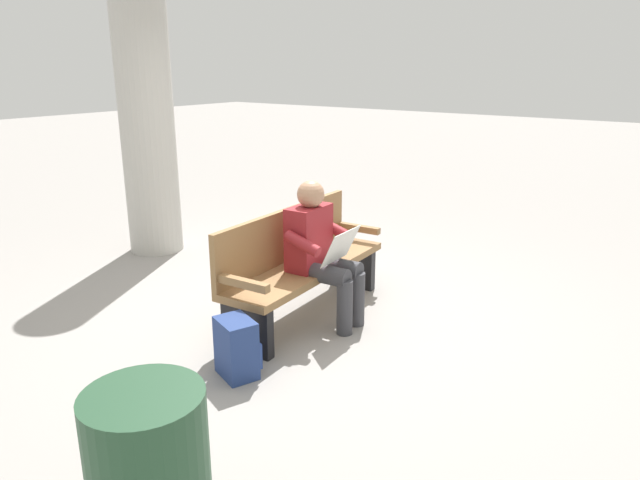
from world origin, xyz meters
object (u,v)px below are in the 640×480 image
Objects in this scene: backpack at (237,348)px; support_pillar at (146,111)px; person_seated at (321,249)px; bench_near at (300,263)px.

backpack is 0.13× the size of support_pillar.
person_seated is 2.88m from support_pillar.
backpack is 3.42m from support_pillar.
support_pillar reaches higher than backpack.
bench_near is at bearing 79.33° from support_pillar.
bench_near is at bearing -100.41° from person_seated.
backpack is at bearing 11.55° from bench_near.
support_pillar reaches higher than person_seated.
support_pillar is at bearing -104.09° from person_seated.
bench_near reaches higher than backpack.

